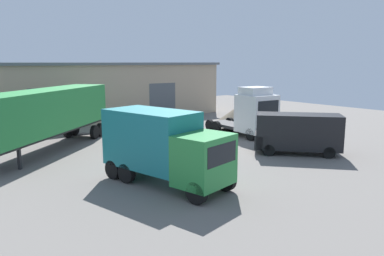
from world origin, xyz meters
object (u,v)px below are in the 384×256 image
at_px(container_trailer_green, 47,112).
at_px(traffic_cone, 162,152).
at_px(tractor_unit_white, 253,113).
at_px(oil_drum, 168,138).
at_px(box_truck_green, 164,145).
at_px(gravel_pile, 239,113).
at_px(delivery_van_black, 295,132).

bearing_deg(container_trailer_green, traffic_cone, 91.81).
relative_size(tractor_unit_white, oil_drum, 7.13).
height_order(container_trailer_green, box_truck_green, container_trailer_green).
bearing_deg(gravel_pile, traffic_cone, -153.24).
bearing_deg(box_truck_green, traffic_cone, 135.01).
distance_m(oil_drum, traffic_cone, 3.41).
relative_size(box_truck_green, gravel_pile, 1.53).
xyz_separation_m(container_trailer_green, delivery_van_black, (12.12, -10.21, -1.18)).
xyz_separation_m(delivery_van_black, gravel_pile, (6.40, 11.38, -0.56)).
relative_size(container_trailer_green, box_truck_green, 1.63).
bearing_deg(delivery_van_black, box_truck_green, 47.48).
relative_size(tractor_unit_white, gravel_pile, 1.42).
xyz_separation_m(tractor_unit_white, gravel_pile, (4.46, 5.89, -1.00)).
height_order(tractor_unit_white, gravel_pile, tractor_unit_white).
height_order(tractor_unit_white, delivery_van_black, tractor_unit_white).
bearing_deg(tractor_unit_white, container_trailer_green, -105.01).
relative_size(container_trailer_green, oil_drum, 12.55).
distance_m(container_trailer_green, box_truck_green, 10.37).
relative_size(tractor_unit_white, delivery_van_black, 1.20).
relative_size(box_truck_green, traffic_cone, 12.35).
height_order(container_trailer_green, delivery_van_black, container_trailer_green).
xyz_separation_m(gravel_pile, traffic_cone, (-13.40, -6.76, -0.57)).
height_order(box_truck_green, oil_drum, box_truck_green).
bearing_deg(oil_drum, box_truck_green, -125.32).
xyz_separation_m(tractor_unit_white, delivery_van_black, (-1.95, -5.49, -0.44)).
bearing_deg(box_truck_green, gravel_pile, 112.16).
xyz_separation_m(container_trailer_green, box_truck_green, (2.25, -10.10, -0.66)).
xyz_separation_m(oil_drum, traffic_cone, (-2.18, -2.61, -0.19)).
relative_size(gravel_pile, oil_drum, 5.03).
bearing_deg(box_truck_green, container_trailer_green, -179.99).
bearing_deg(container_trailer_green, gravel_pile, 142.86).
distance_m(delivery_van_black, box_truck_green, 9.89).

